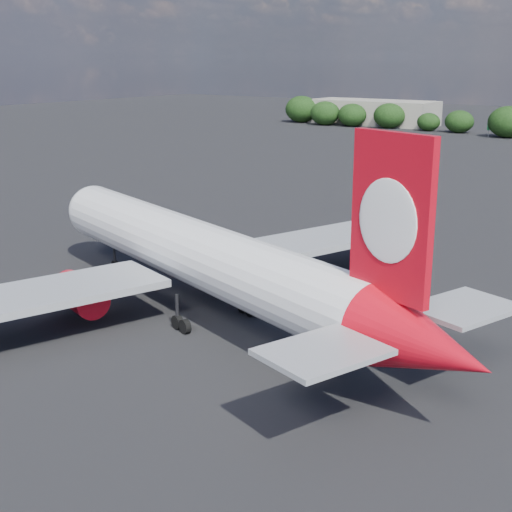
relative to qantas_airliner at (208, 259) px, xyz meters
The scene contains 4 objects.
ground 44.89m from the qantas_airliner, 100.34° to the left, with size 500.00×500.00×0.00m, color black.
qantas_airliner is the anchor object (origin of this frame).
terminal_building 190.39m from the qantas_airliner, 112.55° to the left, with size 42.00×16.00×8.00m.
highway_sign 161.95m from the qantas_airliner, 99.24° to the left, with size 6.00×0.30×4.50m.
Camera 1 is at (45.29, -28.67, 22.06)m, focal length 50.00 mm.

